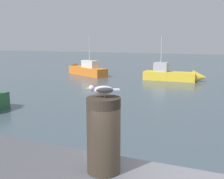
# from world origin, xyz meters

# --- Properties ---
(mooring_post) EXTENTS (0.39, 0.39, 0.90)m
(mooring_post) POSITION_xyz_m (-1.18, -0.48, 2.17)
(mooring_post) COLOR #382D23
(mooring_post) RESTS_ON harbor_quay
(seagull) EXTENTS (0.37, 0.23, 0.14)m
(seagull) POSITION_xyz_m (-1.18, -0.48, 2.71)
(seagull) COLOR tan
(seagull) RESTS_ON mooring_post
(boat_yellow) EXTENTS (4.91, 1.26, 3.63)m
(boat_yellow) POSITION_xyz_m (-3.79, 18.81, 0.45)
(boat_yellow) COLOR yellow
(boat_yellow) RESTS_ON ground_plane
(boat_orange) EXTENTS (5.36, 3.56, 3.77)m
(boat_orange) POSITION_xyz_m (-12.19, 19.37, 0.47)
(boat_orange) COLOR orange
(boat_orange) RESTS_ON ground_plane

